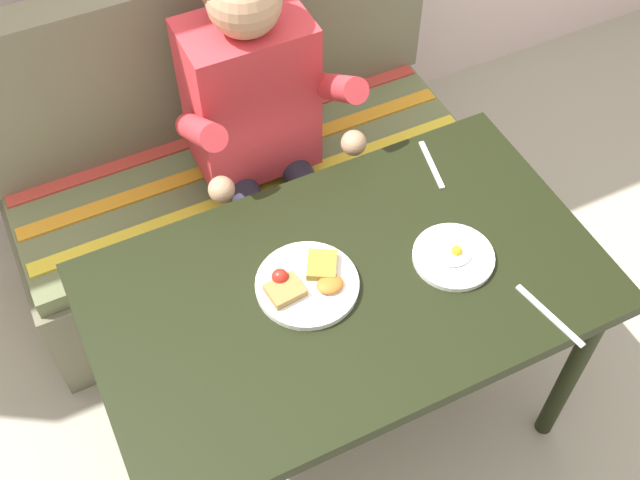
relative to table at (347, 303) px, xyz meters
name	(u,v)px	position (x,y,z in m)	size (l,w,h in m)	color
ground_plane	(341,419)	(0.00, 0.00, -0.65)	(8.00, 8.00, 0.00)	#A7A08D
table	(347,303)	(0.00, 0.00, 0.00)	(1.20, 0.70, 0.73)	black
couch	(238,179)	(0.00, 0.76, -0.32)	(1.44, 0.56, 1.00)	#6A664F
person	(260,117)	(0.03, 0.59, 0.09)	(0.45, 0.61, 1.21)	#C93239
plate_breakfast	(306,283)	(-0.09, 0.03, 0.10)	(0.24, 0.24, 0.05)	white
plate_eggs	(454,256)	(0.26, -0.05, 0.09)	(0.20, 0.20, 0.04)	white
fork	(432,165)	(0.37, 0.24, 0.08)	(0.01, 0.17, 0.01)	silver
knife	(550,315)	(0.37, -0.28, 0.08)	(0.01, 0.20, 0.01)	silver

